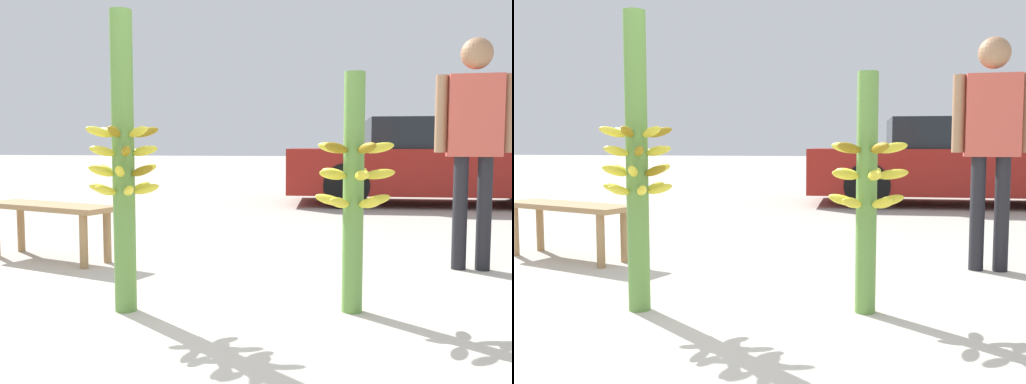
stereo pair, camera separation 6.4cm
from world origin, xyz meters
The scene contains 6 objects.
ground_plane centered at (0.00, 0.00, 0.00)m, with size 80.00×80.00×0.00m, color #B2AA9E.
banana_stalk_left centered at (-0.52, 0.32, 0.81)m, with size 0.40×0.40×1.60m.
banana_stalk_center centered at (0.69, 0.52, 0.67)m, with size 0.44×0.43×1.28m.
vendor_person centered at (1.52, 1.72, 1.00)m, with size 0.55×0.22×1.65m.
market_bench centered at (-1.66, 1.52, 0.36)m, with size 1.22×0.69×0.44m.
parked_car centered at (1.95, 6.38, 0.63)m, with size 4.52×1.95×1.29m.
Camera 1 is at (0.71, -2.55, 0.90)m, focal length 40.00 mm.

